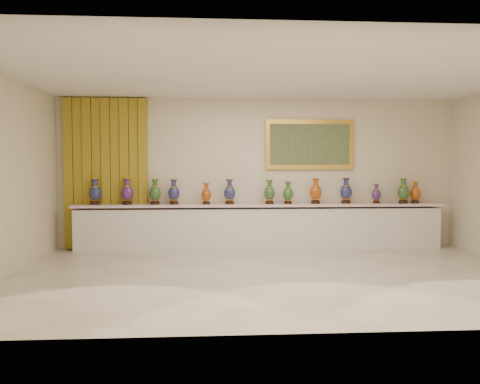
% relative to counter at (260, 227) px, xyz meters
% --- Properties ---
extents(ground, '(8.00, 8.00, 0.00)m').
position_rel_counter_xyz_m(ground, '(0.00, -2.27, -0.44)').
color(ground, beige).
rests_on(ground, ground).
extents(room, '(8.00, 8.00, 8.00)m').
position_rel_counter_xyz_m(room, '(-2.38, 0.17, 1.16)').
color(room, beige).
rests_on(room, ground).
extents(counter, '(7.28, 0.48, 0.90)m').
position_rel_counter_xyz_m(counter, '(0.00, 0.00, 0.00)').
color(counter, white).
rests_on(counter, ground).
extents(vase_0, '(0.28, 0.28, 0.51)m').
position_rel_counter_xyz_m(vase_0, '(-3.21, 0.01, 0.69)').
color(vase_0, black).
rests_on(vase_0, counter).
extents(vase_1, '(0.31, 0.31, 0.52)m').
position_rel_counter_xyz_m(vase_1, '(-2.60, 0.02, 0.70)').
color(vase_1, black).
rests_on(vase_1, counter).
extents(vase_2, '(0.30, 0.30, 0.50)m').
position_rel_counter_xyz_m(vase_2, '(-2.06, -0.01, 0.69)').
color(vase_2, black).
rests_on(vase_2, counter).
extents(vase_3, '(0.28, 0.28, 0.50)m').
position_rel_counter_xyz_m(vase_3, '(-1.69, -0.00, 0.69)').
color(vase_3, black).
rests_on(vase_3, counter).
extents(vase_4, '(0.25, 0.25, 0.42)m').
position_rel_counter_xyz_m(vase_4, '(-1.06, -0.04, 0.65)').
color(vase_4, black).
rests_on(vase_4, counter).
extents(vase_5, '(0.26, 0.26, 0.50)m').
position_rel_counter_xyz_m(vase_5, '(-0.60, -0.02, 0.69)').
color(vase_5, black).
rests_on(vase_5, counter).
extents(vase_6, '(0.25, 0.25, 0.48)m').
position_rel_counter_xyz_m(vase_6, '(0.18, -0.03, 0.68)').
color(vase_6, black).
rests_on(vase_6, counter).
extents(vase_7, '(0.26, 0.26, 0.45)m').
position_rel_counter_xyz_m(vase_7, '(0.55, -0.06, 0.66)').
color(vase_7, black).
rests_on(vase_7, counter).
extents(vase_8, '(0.25, 0.25, 0.51)m').
position_rel_counter_xyz_m(vase_8, '(1.11, -0.01, 0.69)').
color(vase_8, black).
rests_on(vase_8, counter).
extents(vase_9, '(0.32, 0.32, 0.52)m').
position_rel_counter_xyz_m(vase_9, '(1.74, 0.01, 0.70)').
color(vase_9, black).
rests_on(vase_9, counter).
extents(vase_10, '(0.20, 0.20, 0.39)m').
position_rel_counter_xyz_m(vase_10, '(2.36, 0.02, 0.64)').
color(vase_10, black).
rests_on(vase_10, counter).
extents(vase_11, '(0.27, 0.27, 0.51)m').
position_rel_counter_xyz_m(vase_11, '(2.89, -0.05, 0.69)').
color(vase_11, black).
rests_on(vase_11, counter).
extents(vase_12, '(0.24, 0.24, 0.44)m').
position_rel_counter_xyz_m(vase_12, '(3.14, -0.03, 0.66)').
color(vase_12, black).
rests_on(vase_12, counter).
extents(label_card, '(0.10, 0.06, 0.00)m').
position_rel_counter_xyz_m(label_card, '(-2.31, -0.14, 0.47)').
color(label_card, white).
rests_on(label_card, counter).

